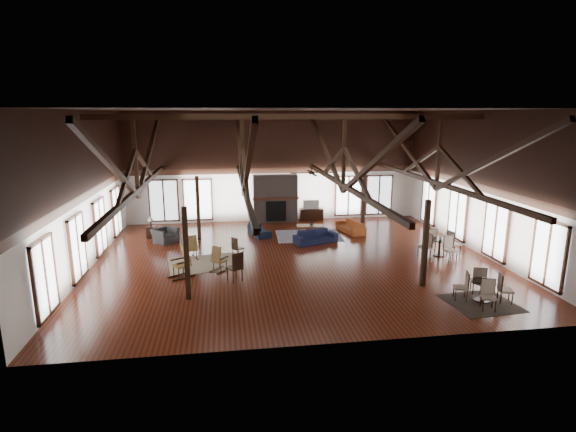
{
  "coord_description": "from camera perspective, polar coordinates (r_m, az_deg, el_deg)",
  "views": [
    {
      "loc": [
        -2.73,
        -17.42,
        5.89
      ],
      "look_at": [
        -0.1,
        1.0,
        1.61
      ],
      "focal_mm": 28.0,
      "sensor_mm": 36.0,
      "label": 1
    }
  ],
  "objects": [
    {
      "name": "rug_tan",
      "position": [
        18.38,
        -10.46,
        -5.93
      ],
      "size": [
        3.12,
        2.61,
        0.01
      ],
      "primitive_type": "cube",
      "rotation": [
        0.0,
        0.0,
        0.15
      ],
      "color": "tan",
      "rests_on": "floor"
    },
    {
      "name": "cafe_table_far",
      "position": [
        19.96,
        18.7,
        -3.4
      ],
      "size": [
        1.96,
        1.96,
        1.0
      ],
      "rotation": [
        0.0,
        0.0,
        0.16
      ],
      "color": "black",
      "rests_on": "floor"
    },
    {
      "name": "sofa_navy_front",
      "position": [
        20.84,
        3.52,
        -2.64
      ],
      "size": [
        2.15,
        1.38,
        0.59
      ],
      "primitive_type": "imported",
      "rotation": [
        0.0,
        0.0,
        0.32
      ],
      "color": "#121732",
      "rests_on": "floor"
    },
    {
      "name": "sofa_orange",
      "position": [
        22.92,
        7.95,
        -1.31
      ],
      "size": [
        2.08,
        1.13,
        0.57
      ],
      "primitive_type": "imported",
      "rotation": [
        0.0,
        0.0,
        -1.38
      ],
      "color": "#A14B1F",
      "rests_on": "floor"
    },
    {
      "name": "fireplace",
      "position": [
        24.68,
        -1.62,
        2.22
      ],
      "size": [
        2.5,
        0.69,
        2.6
      ],
      "color": "brown",
      "rests_on": "floor"
    },
    {
      "name": "ceiling",
      "position": [
        17.63,
        0.81,
        13.32
      ],
      "size": [
        16.0,
        14.0,
        0.02
      ],
      "primitive_type": "cube",
      "color": "black",
      "rests_on": "wall_back"
    },
    {
      "name": "rocking_chair_b",
      "position": [
        17.29,
        -8.86,
        -5.46
      ],
      "size": [
        0.82,
        0.86,
        1.0
      ],
      "rotation": [
        0.0,
        0.0,
        -0.72
      ],
      "color": "olive",
      "rests_on": "floor"
    },
    {
      "name": "side_table_lamp",
      "position": [
        22.59,
        -16.98,
        -1.65
      ],
      "size": [
        0.42,
        0.42,
        1.08
      ],
      "color": "black",
      "rests_on": "floor"
    },
    {
      "name": "wall_left",
      "position": [
        18.43,
        -24.64,
        2.76
      ],
      "size": [
        0.02,
        14.0,
        6.0
      ],
      "primitive_type": "cube",
      "color": "white",
      "rests_on": "floor"
    },
    {
      "name": "sofa_navy_left",
      "position": [
        22.21,
        -3.68,
        -1.76
      ],
      "size": [
        1.86,
        1.1,
        0.51
      ],
      "primitive_type": "imported",
      "rotation": [
        0.0,
        0.0,
        1.82
      ],
      "color": "#121D32",
      "rests_on": "floor"
    },
    {
      "name": "rug_navy",
      "position": [
        22.06,
        2.64,
        -2.52
      ],
      "size": [
        3.25,
        2.5,
        0.01
      ],
      "primitive_type": "cube",
      "rotation": [
        0.0,
        0.0,
        -0.05
      ],
      "color": "#1A1947",
      "rests_on": "floor"
    },
    {
      "name": "armchair",
      "position": [
        21.65,
        -15.33,
        -2.39
      ],
      "size": [
        1.33,
        1.34,
        0.66
      ],
      "primitive_type": "imported",
      "rotation": [
        0.0,
        0.0,
        0.84
      ],
      "color": "#2A2A2C",
      "rests_on": "floor"
    },
    {
      "name": "tv_console",
      "position": [
        25.26,
        2.99,
        0.21
      ],
      "size": [
        1.29,
        0.48,
        0.64
      ],
      "primitive_type": "cube",
      "color": "black",
      "rests_on": "floor"
    },
    {
      "name": "cup_far",
      "position": [
        19.8,
        18.81,
        -2.71
      ],
      "size": [
        0.14,
        0.14,
        0.11
      ],
      "primitive_type": "imported",
      "rotation": [
        0.0,
        0.0,
        -0.06
      ],
      "color": "#B2B2B2",
      "rests_on": "cafe_table_far"
    },
    {
      "name": "post_grid",
      "position": [
        18.17,
        0.77,
        -0.94
      ],
      "size": [
        8.16,
        7.16,
        3.05
      ],
      "color": "black",
      "rests_on": "floor"
    },
    {
      "name": "floor",
      "position": [
        18.59,
        0.75,
        -5.51
      ],
      "size": [
        16.0,
        16.0,
        0.0
      ],
      "primitive_type": "plane",
      "color": "#572612",
      "rests_on": "ground"
    },
    {
      "name": "side_chair_b",
      "position": [
        16.11,
        -6.61,
        -6.17
      ],
      "size": [
        0.64,
        0.64,
        1.09
      ],
      "rotation": [
        0.0,
        0.0,
        0.57
      ],
      "color": "black",
      "rests_on": "floor"
    },
    {
      "name": "cafe_table_near",
      "position": [
        15.75,
        23.54,
        -8.3
      ],
      "size": [
        1.84,
        1.84,
        0.94
      ],
      "rotation": [
        0.0,
        0.0,
        -0.31
      ],
      "color": "black",
      "rests_on": "floor"
    },
    {
      "name": "rug_dark",
      "position": [
        15.73,
        23.29,
        -10.12
      ],
      "size": [
        2.2,
        2.03,
        0.01
      ],
      "primitive_type": "cube",
      "rotation": [
        0.0,
        0.0,
        0.09
      ],
      "color": "black",
      "rests_on": "floor"
    },
    {
      "name": "rocking_chair_c",
      "position": [
        16.95,
        -13.15,
        -5.76
      ],
      "size": [
        1.02,
        0.87,
        1.16
      ],
      "rotation": [
        0.0,
        0.0,
        2.11
      ],
      "color": "olive",
      "rests_on": "floor"
    },
    {
      "name": "ceiling_fan",
      "position": [
        16.87,
        3.0,
        5.6
      ],
      "size": [
        1.6,
        1.6,
        0.75
      ],
      "color": "black",
      "rests_on": "roof_truss"
    },
    {
      "name": "side_chair_a",
      "position": [
        18.69,
        -6.59,
        -3.81
      ],
      "size": [
        0.53,
        0.53,
        0.9
      ],
      "rotation": [
        0.0,
        0.0,
        -0.9
      ],
      "color": "black",
      "rests_on": "floor"
    },
    {
      "name": "vase",
      "position": [
        22.06,
        3.02,
        -0.97
      ],
      "size": [
        0.23,
        0.23,
        0.19
      ],
      "primitive_type": "imported",
      "rotation": [
        0.0,
        0.0,
        -0.27
      ],
      "color": "#B2B2B2",
      "rests_on": "coffee_table"
    },
    {
      "name": "wall_right",
      "position": [
        20.66,
        23.33,
        3.87
      ],
      "size": [
        0.02,
        14.0,
        6.0
      ],
      "primitive_type": "cube",
      "color": "white",
      "rests_on": "floor"
    },
    {
      "name": "cup_near",
      "position": [
        15.7,
        23.61,
        -7.35
      ],
      "size": [
        0.16,
        0.16,
        0.11
      ],
      "primitive_type": "imported",
      "rotation": [
        0.0,
        0.0,
        0.2
      ],
      "color": "#B2B2B2",
      "rests_on": "cafe_table_near"
    },
    {
      "name": "roof_truss",
      "position": [
        17.73,
        0.79,
        6.94
      ],
      "size": [
        15.6,
        14.07,
        3.14
      ],
      "color": "black",
      "rests_on": "wall_back"
    },
    {
      "name": "rocking_chair_a",
      "position": [
        18.89,
        -12.2,
        -3.98
      ],
      "size": [
        0.68,
        0.89,
        1.02
      ],
      "rotation": [
        0.0,
        0.0,
        0.38
      ],
      "color": "olive",
      "rests_on": "floor"
    },
    {
      "name": "television",
      "position": [
        25.13,
        2.93,
        1.49
      ],
      "size": [
        0.89,
        0.17,
        0.51
      ],
      "primitive_type": "imported",
      "rotation": [
        0.0,
        0.0,
        -0.06
      ],
      "color": "#B2B2B2",
      "rests_on": "tv_console"
    },
    {
      "name": "wall_front",
      "position": [
        11.15,
        6.34,
        -2.13
      ],
      "size": [
        16.0,
        0.02,
        6.0
      ],
      "primitive_type": "cube",
      "color": "white",
      "rests_on": "floor"
    },
    {
      "name": "wall_back",
      "position": [
        24.74,
        -1.73,
        6.25
      ],
      "size": [
        16.0,
        0.02,
        6.0
      ],
      "primitive_type": "cube",
      "color": "white",
      "rests_on": "floor"
    },
    {
      "name": "coffee_table",
      "position": [
        22.1,
        2.8,
        -1.35
      ],
      "size": [
        1.34,
        0.78,
        0.49
      ],
      "rotation": [
        0.0,
        0.0,
        -0.12
      ],
      "color": "brown",
      "rests_on": "floor"
    }
  ]
}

